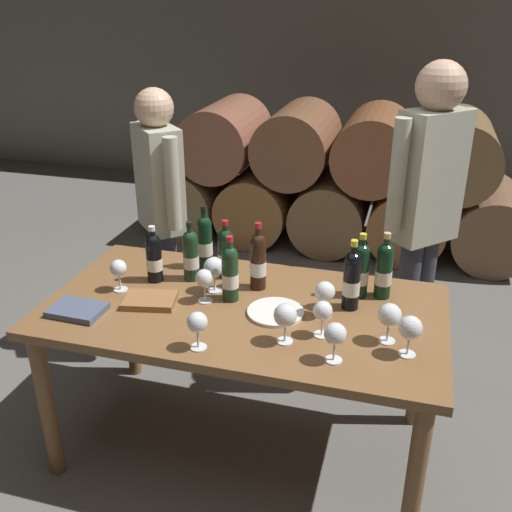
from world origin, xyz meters
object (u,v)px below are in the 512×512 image
(wine_bottle_0, at_px, (384,270))
(serving_plate, at_px, (276,312))
(wine_glass_7, at_px, (323,312))
(leather_ledger, at_px, (77,310))
(wine_glass_1, at_px, (214,268))
(wine_bottle_3, at_px, (205,241))
(wine_glass_8, at_px, (389,316))
(wine_glass_5, at_px, (410,328))
(wine_bottle_6, at_px, (352,280))
(wine_bottle_4, at_px, (230,273))
(wine_bottle_8, at_px, (258,261))
(wine_bottle_7, at_px, (360,269))
(wine_bottle_1, at_px, (226,253))
(wine_glass_6, at_px, (325,292))
(wine_bottle_5, at_px, (191,255))
(wine_glass_3, at_px, (205,279))
(taster_seated_left, at_px, (161,202))
(sommelier_presenting, at_px, (426,203))
(wine_bottle_2, at_px, (154,257))
(wine_glass_0, at_px, (335,335))
(wine_glass_2, at_px, (118,269))
(tasting_notebook, at_px, (150,300))
(wine_glass_4, at_px, (285,316))
(wine_glass_9, at_px, (197,323))
(dining_table, at_px, (244,325))

(wine_bottle_0, bearing_deg, serving_plate, -146.65)
(wine_glass_7, relative_size, leather_ledger, 0.68)
(wine_bottle_0, height_order, wine_glass_1, wine_bottle_0)
(wine_bottle_3, height_order, wine_glass_8, wine_bottle_3)
(wine_glass_5, distance_m, wine_glass_7, 0.33)
(wine_bottle_6, bearing_deg, wine_glass_1, -178.73)
(wine_bottle_0, distance_m, wine_bottle_4, 0.67)
(wine_bottle_8, height_order, wine_glass_8, wine_bottle_8)
(wine_bottle_7, bearing_deg, wine_bottle_1, 178.22)
(wine_bottle_4, distance_m, wine_glass_6, 0.42)
(wine_bottle_5, relative_size, wine_glass_1, 1.74)
(wine_bottle_8, bearing_deg, wine_glass_7, -42.60)
(wine_bottle_5, relative_size, wine_glass_5, 1.76)
(wine_glass_3, xyz_separation_m, taster_seated_left, (-0.52, 0.72, 0.05))
(wine_glass_8, xyz_separation_m, sommelier_presenting, (0.10, 0.86, 0.17))
(wine_bottle_6, bearing_deg, serving_plate, -155.27)
(wine_bottle_2, relative_size, wine_glass_0, 1.73)
(wine_bottle_7, distance_m, wine_glass_2, 1.07)
(wine_glass_1, distance_m, tasting_notebook, 0.31)
(wine_bottle_7, bearing_deg, wine_bottle_0, 9.97)
(wine_glass_4, relative_size, leather_ledger, 0.74)
(wine_glass_4, bearing_deg, wine_glass_8, 16.17)
(wine_bottle_1, bearing_deg, wine_bottle_0, -0.16)
(wine_bottle_7, relative_size, wine_glass_2, 1.98)
(wine_glass_8, relative_size, taster_seated_left, 0.11)
(wine_bottle_6, height_order, wine_glass_9, wine_bottle_6)
(dining_table, xyz_separation_m, wine_glass_7, (0.36, -0.13, 0.20))
(wine_glass_4, height_order, wine_glass_7, wine_glass_4)
(wine_bottle_3, height_order, serving_plate, wine_bottle_3)
(wine_bottle_8, xyz_separation_m, wine_glass_5, (0.68, -0.37, -0.02))
(wine_glass_1, bearing_deg, wine_glass_2, -165.36)
(wine_bottle_7, relative_size, wine_glass_3, 1.94)
(wine_bottle_5, distance_m, wine_glass_5, 1.06)
(wine_glass_7, bearing_deg, wine_bottle_5, 154.43)
(wine_bottle_0, bearing_deg, wine_bottle_8, -172.94)
(wine_bottle_1, height_order, wine_glass_3, wine_bottle_1)
(wine_glass_7, xyz_separation_m, sommelier_presenting, (0.35, 0.88, 0.18))
(dining_table, distance_m, wine_bottle_0, 0.65)
(wine_glass_1, bearing_deg, dining_table, -31.56)
(wine_glass_9, bearing_deg, wine_glass_7, 26.18)
(wine_glass_5, height_order, tasting_notebook, wine_glass_5)
(wine_bottle_7, bearing_deg, wine_glass_8, -66.63)
(wine_bottle_7, relative_size, wine_glass_7, 1.97)
(wine_bottle_3, bearing_deg, wine_glass_0, -40.48)
(wine_bottle_3, xyz_separation_m, wine_glass_5, (0.98, -0.51, -0.02))
(serving_plate, bearing_deg, wine_glass_5, -16.47)
(wine_bottle_3, distance_m, wine_glass_9, 0.71)
(wine_bottle_2, xyz_separation_m, wine_glass_7, (0.83, -0.26, -0.01))
(wine_bottle_5, height_order, wine_glass_7, wine_bottle_5)
(wine_glass_1, xyz_separation_m, wine_glass_4, (0.40, -0.32, -0.00))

